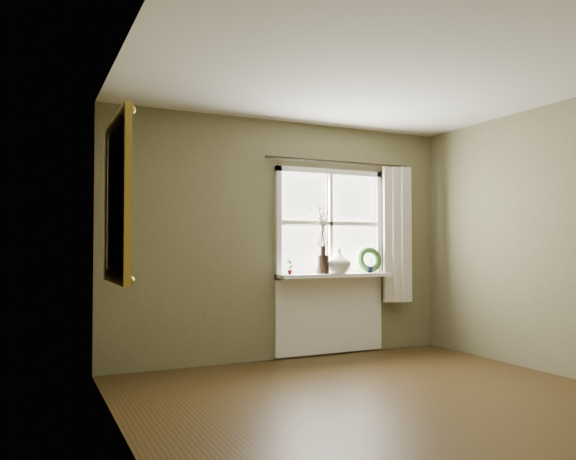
% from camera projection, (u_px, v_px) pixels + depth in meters
% --- Properties ---
extents(floor, '(4.50, 4.50, 0.00)m').
position_uv_depth(floor, '(416.00, 414.00, 4.07)').
color(floor, '#3A2812').
rests_on(floor, ground).
extents(ceiling, '(4.50, 4.50, 0.00)m').
position_uv_depth(ceiling, '(414.00, 60.00, 4.15)').
color(ceiling, silver).
rests_on(ceiling, ground).
extents(wall_back, '(4.00, 0.10, 2.60)m').
position_uv_depth(wall_back, '(283.00, 239.00, 6.19)').
color(wall_back, '#6B6747').
rests_on(wall_back, ground).
extents(wall_left, '(0.10, 4.50, 2.60)m').
position_uv_depth(wall_left, '(129.00, 233.00, 3.24)').
color(wall_left, '#6B6747').
rests_on(wall_left, ground).
extents(window_frame, '(1.36, 0.06, 1.24)m').
position_uv_depth(window_frame, '(330.00, 224.00, 6.37)').
color(window_frame, white).
rests_on(window_frame, wall_back).
extents(window_sill, '(1.36, 0.26, 0.04)m').
position_uv_depth(window_sill, '(335.00, 275.00, 6.25)').
color(window_sill, white).
rests_on(window_sill, wall_back).
extents(window_apron, '(1.36, 0.04, 0.88)m').
position_uv_depth(window_apron, '(330.00, 314.00, 6.34)').
color(window_apron, white).
rests_on(window_apron, ground).
extents(dark_jug, '(0.18, 0.18, 0.21)m').
position_uv_depth(dark_jug, '(323.00, 264.00, 6.19)').
color(dark_jug, black).
rests_on(dark_jug, window_sill).
extents(cream_vase, '(0.34, 0.34, 0.28)m').
position_uv_depth(cream_vase, '(339.00, 261.00, 6.28)').
color(cream_vase, beige).
rests_on(cream_vase, window_sill).
extents(wreath, '(0.31, 0.16, 0.31)m').
position_uv_depth(wreath, '(369.00, 263.00, 6.50)').
color(wreath, '#28461F').
rests_on(wreath, window_sill).
extents(potted_plant_left, '(0.10, 0.09, 0.17)m').
position_uv_depth(potted_plant_left, '(290.00, 267.00, 6.01)').
color(potted_plant_left, '#28461F').
rests_on(potted_plant_left, window_sill).
extents(potted_plant_right, '(0.11, 0.10, 0.16)m').
position_uv_depth(potted_plant_right, '(370.00, 265.00, 6.45)').
color(potted_plant_right, '#28461F').
rests_on(potted_plant_right, window_sill).
extents(curtain, '(0.36, 0.12, 1.59)m').
position_uv_depth(curtain, '(396.00, 234.00, 6.63)').
color(curtain, beige).
rests_on(curtain, wall_back).
extents(curtain_rod, '(1.84, 0.03, 0.03)m').
position_uv_depth(curtain_rod, '(340.00, 162.00, 6.38)').
color(curtain_rod, black).
rests_on(curtain_rod, wall_back).
extents(gilt_mirror, '(0.10, 1.07, 1.27)m').
position_uv_depth(gilt_mirror, '(116.00, 199.00, 4.29)').
color(gilt_mirror, white).
rests_on(gilt_mirror, wall_left).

